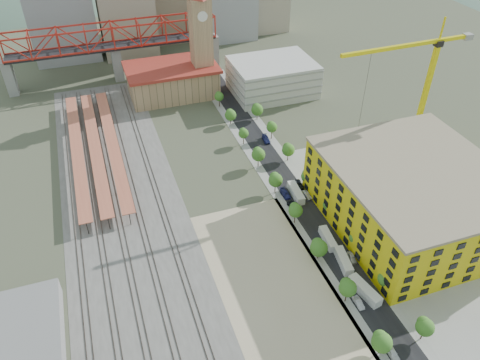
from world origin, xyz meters
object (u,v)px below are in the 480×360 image
object	(u,v)px
site_trailer_b	(343,261)
construction_building	(413,196)
site_trailer_d	(296,193)
clock_tower	(200,27)
site_trailer_c	(328,239)
tower_crane	(422,78)
site_trailer_a	(365,291)
car_0	(392,353)

from	to	relation	value
site_trailer_b	construction_building	bearing A→B (deg)	28.80
site_trailer_b	site_trailer_d	bearing A→B (deg)	99.63
construction_building	clock_tower	bearing A→B (deg)	108.78
site_trailer_b	site_trailer_c	distance (m)	8.85
clock_tower	site_trailer_b	size ratio (longest dim) A/B	5.76
tower_crane	site_trailer_c	bearing A→B (deg)	-146.77
clock_tower	site_trailer_d	xyz separation A→B (m)	(8.00, -78.81, -27.38)
site_trailer_a	tower_crane	bearing A→B (deg)	35.67
tower_crane	site_trailer_d	xyz separation A→B (m)	(-44.29, -7.64, -28.74)
construction_building	site_trailer_a	xyz separation A→B (m)	(-26.00, -19.63, -8.07)
tower_crane	site_trailer_a	bearing A→B (deg)	-132.43
site_trailer_b	site_trailer_c	xyz separation A→B (m)	(0.00, 8.85, -0.05)
site_trailer_a	site_trailer_d	size ratio (longest dim) A/B	1.02
construction_building	site_trailer_b	distance (m)	28.72
clock_tower	site_trailer_a	world-z (taller)	clock_tower
clock_tower	site_trailer_a	distance (m)	122.97
clock_tower	site_trailer_b	world-z (taller)	clock_tower
clock_tower	site_trailer_c	bearing A→B (deg)	-85.43
construction_building	site_trailer_c	size ratio (longest dim) A/B	5.85
construction_building	car_0	world-z (taller)	construction_building
construction_building	site_trailer_a	bearing A→B (deg)	-142.95
clock_tower	car_0	xyz separation A→B (m)	(5.00, -136.36, -27.93)
clock_tower	tower_crane	world-z (taller)	clock_tower
site_trailer_c	site_trailer_d	bearing A→B (deg)	95.95
site_trailer_c	clock_tower	bearing A→B (deg)	100.51
construction_building	car_0	distance (m)	47.31
site_trailer_b	site_trailer_c	bearing A→B (deg)	99.63
tower_crane	site_trailer_a	distance (m)	71.64
site_trailer_d	clock_tower	bearing A→B (deg)	99.88
construction_building	site_trailer_b	world-z (taller)	construction_building
site_trailer_b	site_trailer_d	world-z (taller)	site_trailer_d
construction_building	site_trailer_c	world-z (taller)	construction_building
clock_tower	site_trailer_a	bearing A→B (deg)	-86.17
tower_crane	site_trailer_a	xyz separation A→B (m)	(-44.29, -48.45, -28.71)
clock_tower	tower_crane	size ratio (longest dim) A/B	1.07
site_trailer_c	site_trailer_d	xyz separation A→B (m)	(0.00, 21.37, 0.13)
site_trailer_a	site_trailer_c	xyz separation A→B (m)	(0.00, 19.43, -0.16)
tower_crane	car_0	xyz separation A→B (m)	(-47.29, -65.18, -29.29)
construction_building	site_trailer_a	world-z (taller)	construction_building
site_trailer_d	construction_building	bearing A→B (deg)	-35.08
site_trailer_a	site_trailer_d	world-z (taller)	site_trailer_a
clock_tower	site_trailer_a	xyz separation A→B (m)	(8.00, -119.62, -27.35)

